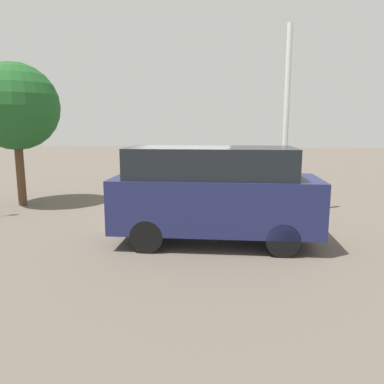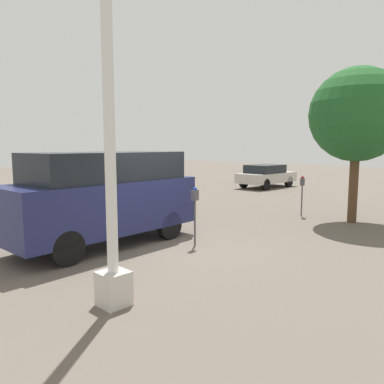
# 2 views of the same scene
# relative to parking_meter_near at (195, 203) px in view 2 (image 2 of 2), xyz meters

# --- Properties ---
(ground_plane) EXTENTS (80.00, 80.00, 0.00)m
(ground_plane) POSITION_rel_parking_meter_near_xyz_m (0.58, -0.49, -1.10)
(ground_plane) COLOR #60564C
(parking_meter_near) EXTENTS (0.22, 0.14, 1.49)m
(parking_meter_near) POSITION_rel_parking_meter_near_xyz_m (0.00, 0.00, 0.00)
(parking_meter_near) COLOR #4C4C4C
(parking_meter_near) RESTS_ON ground
(parking_meter_far) EXTENTS (0.22, 0.14, 1.44)m
(parking_meter_far) POSITION_rel_parking_meter_near_xyz_m (-5.57, -0.01, -0.04)
(parking_meter_far) COLOR #4C4C4C
(parking_meter_far) RESTS_ON ground
(lamp_post) EXTENTS (0.44, 0.44, 5.86)m
(lamp_post) POSITION_rel_parking_meter_near_xyz_m (3.47, 1.53, 0.92)
(lamp_post) COLOR beige
(lamp_post) RESTS_ON ground
(parked_van) EXTENTS (4.96, 2.07, 2.35)m
(parked_van) POSITION_rel_parking_meter_near_xyz_m (1.50, -1.72, 0.17)
(parked_van) COLOR navy
(parked_van) RESTS_ON ground
(car_distant) EXTENTS (4.03, 1.84, 1.38)m
(car_distant) POSITION_rel_parking_meter_near_xyz_m (-12.56, -6.01, -0.36)
(car_distant) COLOR #B7B2A8
(car_distant) RESTS_ON ground
(street_tree) EXTENTS (2.99, 2.99, 4.99)m
(street_tree) POSITION_rel_parking_meter_near_xyz_m (-5.68, 1.73, 2.38)
(street_tree) COLOR #513823
(street_tree) RESTS_ON ground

